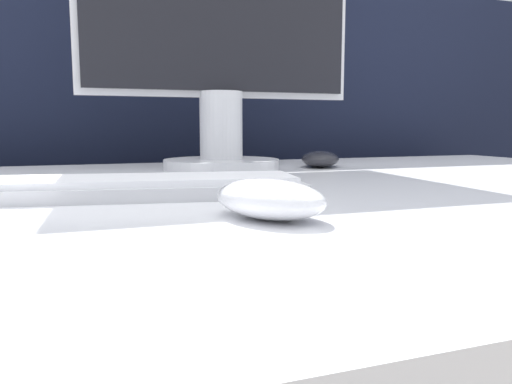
# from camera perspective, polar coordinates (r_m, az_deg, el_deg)

# --- Properties ---
(partition_panel) EXTENTS (5.00, 0.03, 1.23)m
(partition_panel) POSITION_cam_1_polar(r_m,az_deg,el_deg) (1.32, -15.15, -2.42)
(partition_panel) COLOR black
(partition_panel) RESTS_ON ground_plane
(computer_mouse_near) EXTENTS (0.12, 0.14, 0.04)m
(computer_mouse_near) POSITION_cam_1_polar(r_m,az_deg,el_deg) (0.46, 1.54, -0.78)
(computer_mouse_near) COLOR white
(computer_mouse_near) RESTS_ON desk
(keyboard) EXTENTS (0.39, 0.18, 0.02)m
(keyboard) POSITION_cam_1_polar(r_m,az_deg,el_deg) (0.61, -12.36, 0.57)
(keyboard) COLOR silver
(keyboard) RESTS_ON desk
(monitor) EXTENTS (0.53, 0.22, 0.57)m
(monitor) POSITION_cam_1_polar(r_m,az_deg,el_deg) (1.00, -4.15, 19.68)
(monitor) COLOR silver
(monitor) RESTS_ON desk
(computer_mouse_far) EXTENTS (0.13, 0.14, 0.03)m
(computer_mouse_far) POSITION_cam_1_polar(r_m,az_deg,el_deg) (1.04, 7.34, 3.76)
(computer_mouse_far) COLOR #232328
(computer_mouse_far) RESTS_ON desk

